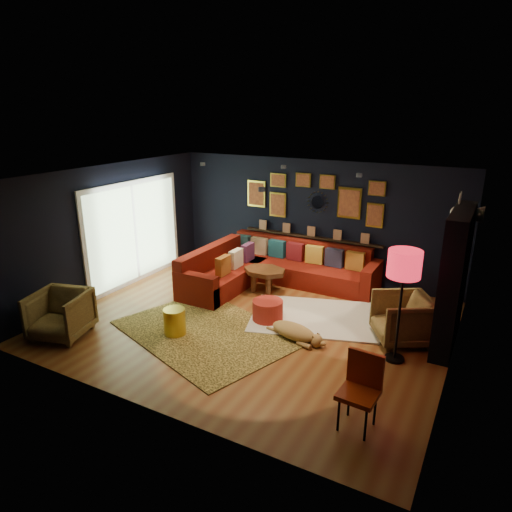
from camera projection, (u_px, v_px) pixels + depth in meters
The scene contains 20 objects.
floor at pixel (252, 323), 8.12m from camera, with size 6.50×6.50×0.00m, color brown.
room_walls at pixel (252, 237), 7.62m from camera, with size 6.50×6.50×6.50m.
sectional at pixel (268, 270), 9.80m from camera, with size 3.41×2.69×0.86m.
ledge at pixel (311, 237), 10.06m from camera, with size 3.20×0.12×0.04m, color black.
gallery_wall at pixel (313, 197), 9.82m from camera, with size 3.15×0.04×1.02m.
sunburst_mirror at pixel (318, 202), 9.80m from camera, with size 0.47×0.16×0.47m.
fireplace at pixel (453, 284), 7.14m from camera, with size 0.31×1.60×2.20m.
deer_head at pixel (468, 213), 7.21m from camera, with size 0.50×0.28×0.45m.
sliding_door at pixel (135, 232), 9.73m from camera, with size 0.06×2.80×2.20m.
ceiling_spots at pixel (274, 173), 7.98m from camera, with size 3.30×2.50×0.06m.
shag_rug at pixel (314, 317), 8.30m from camera, with size 2.24×1.63×0.03m, color silver.
leopard_rug at pixel (206, 332), 7.76m from camera, with size 2.93×2.09×0.02m, color gold.
coffee_table at pixel (265, 273), 9.37m from camera, with size 0.92×0.69×0.46m.
pouf at pixel (268, 310), 8.13m from camera, with size 0.54×0.54×0.36m, color maroon.
armchair_left at pixel (60, 312), 7.51m from camera, with size 0.84×0.79×0.87m, color tan.
armchair_right at pixel (403, 317), 7.36m from camera, with size 0.84×0.79×0.87m, color tan.
gold_stool at pixel (175, 322), 7.63m from camera, with size 0.37×0.37×0.46m, color gold.
orange_chair at pixel (361, 385), 5.37m from camera, with size 0.47×0.47×0.93m.
floor_lamp at pixel (404, 269), 6.47m from camera, with size 0.48×0.48×1.74m.
dog at pixel (294, 328), 7.48m from camera, with size 1.13×0.56×0.36m, color #B37F4B, non-canonical shape.
Camera 1 is at (3.57, -6.41, 3.67)m, focal length 32.00 mm.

